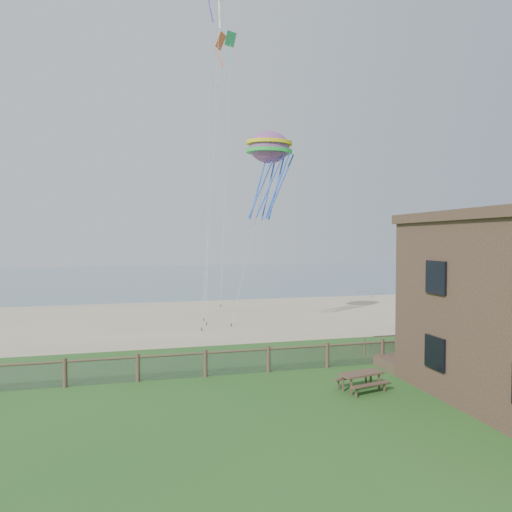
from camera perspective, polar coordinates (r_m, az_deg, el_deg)
The scene contains 10 objects.
ground at distance 16.94m, azimuth 7.45°, elevation -19.73°, with size 160.00×160.00×0.00m, color #23571E.
sand_beach at distance 37.60m, azimuth -5.16°, elevation -7.59°, with size 72.00×20.00×0.02m, color tan.
ocean at distance 81.06m, azimuth -10.10°, elevation -2.46°, with size 160.00×68.00×0.02m, color slate.
chainlink_fence at distance 22.17m, azimuth 1.56°, elevation -12.94°, with size 36.20×0.20×1.25m, color #4C372A, non-canonical shape.
motel_deck at distance 27.85m, azimuth 29.40°, elevation -10.73°, with size 15.00×2.00×0.50m, color brown.
picnic_table at distance 20.12m, azimuth 13.02°, elevation -15.01°, with size 1.88×1.42×0.79m, color brown, non-canonical shape.
octopus_kite at distance 30.69m, azimuth 1.69°, elevation 10.42°, with size 3.11×2.20×6.41m, color #F84D27, non-canonical shape.
kite_white at distance 31.01m, azimuth -4.40°, elevation 29.14°, with size 1.09×0.70×2.70m, color silver, non-canonical shape.
kite_red at distance 34.05m, azimuth -4.44°, elevation 24.50°, with size 1.05×0.70×1.98m, color orange, non-canonical shape.
kite_green at distance 42.06m, azimuth -3.21°, elevation 24.72°, with size 1.14×0.70×2.33m, color #2EAD66, non-canonical shape.
Camera 1 is at (-5.85, -14.61, 6.27)m, focal length 32.00 mm.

